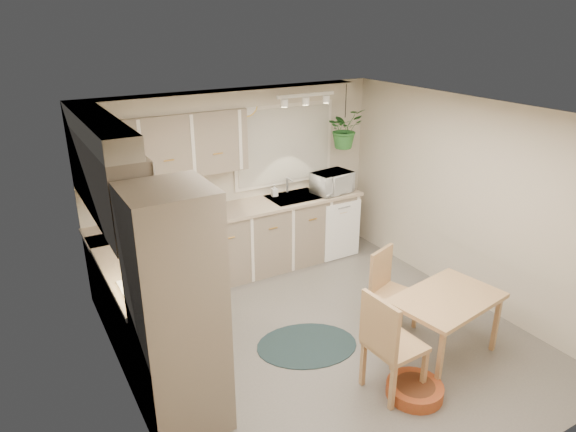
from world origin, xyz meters
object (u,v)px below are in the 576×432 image
at_px(chair_back, 395,292).
at_px(braided_rug, 307,345).
at_px(microwave, 332,180).
at_px(dining_table, 444,326).
at_px(pet_bed, 415,390).
at_px(chair_left, 396,342).

bearing_deg(chair_back, braided_rug, -30.56).
xyz_separation_m(braided_rug, microwave, (1.46, 1.71, 1.11)).
height_order(dining_table, pet_bed, dining_table).
height_order(chair_left, pet_bed, chair_left).
height_order(pet_bed, microwave, microwave).
bearing_deg(chair_left, chair_back, 135.98).
bearing_deg(braided_rug, chair_back, -11.38).
distance_m(chair_left, microwave, 2.96).
height_order(dining_table, chair_back, chair_back).
relative_size(chair_left, braided_rug, 0.96).
bearing_deg(chair_back, pet_bed, 40.60).
xyz_separation_m(dining_table, chair_left, (-0.78, -0.15, 0.17)).
xyz_separation_m(pet_bed, microwave, (1.02, 2.84, 1.06)).
relative_size(dining_table, microwave, 2.02).
height_order(chair_back, braided_rug, chair_back).
relative_size(chair_back, microwave, 1.72).
bearing_deg(chair_back, dining_table, 82.20).
bearing_deg(dining_table, chair_back, 101.38).
bearing_deg(pet_bed, braided_rug, 111.61).
bearing_deg(braided_rug, dining_table, -35.83).
height_order(chair_back, pet_bed, chair_back).
height_order(dining_table, microwave, microwave).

